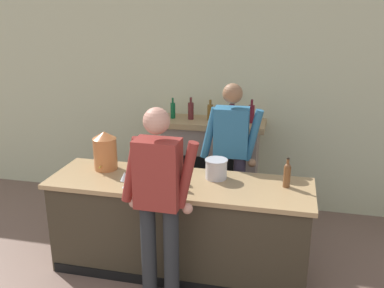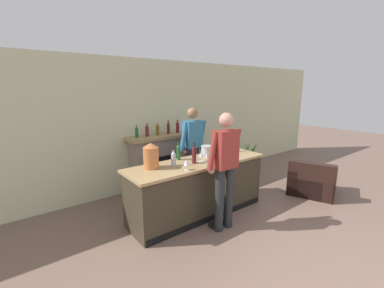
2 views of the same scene
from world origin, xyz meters
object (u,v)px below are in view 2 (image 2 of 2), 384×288
object	(u,v)px
wine_glass_back_row	(201,155)
fireplace_stone	(159,162)
wine_bottle_port_short	(235,145)
copper_dispenser	(151,156)
person_bartender	(193,148)
armchair_black	(312,182)
wine_glass_near_bucket	(186,163)
ice_bucket_steel	(207,151)
wine_glass_front_right	(207,155)
wine_bottle_merlot_tall	(178,152)
potted_plant_corner	(250,158)
person_customer	(225,167)
wine_bottle_riesling_slim	(194,154)
wine_bottle_cabernet_heavy	(174,158)

from	to	relation	value
wine_glass_back_row	fireplace_stone	bearing A→B (deg)	89.61
wine_bottle_port_short	copper_dispenser	bearing A→B (deg)	178.52
person_bartender	armchair_black	bearing A→B (deg)	-35.64
wine_glass_near_bucket	wine_bottle_port_short	bearing A→B (deg)	14.11
ice_bucket_steel	wine_glass_front_right	bearing A→B (deg)	-130.90
person_bartender	wine_bottle_merlot_tall	bearing A→B (deg)	-147.43
armchair_black	wine_bottle_merlot_tall	size ratio (longest dim) A/B	3.49
ice_bucket_steel	wine_bottle_merlot_tall	size ratio (longest dim) A/B	0.69
potted_plant_corner	person_customer	distance (m)	3.40
wine_bottle_port_short	wine_bottle_riesling_slim	distance (m)	1.14
wine_bottle_cabernet_heavy	wine_bottle_riesling_slim	size ratio (longest dim) A/B	0.78
armchair_black	wine_bottle_riesling_slim	bearing A→B (deg)	164.05
potted_plant_corner	wine_bottle_riesling_slim	distance (m)	3.26
wine_glass_near_bucket	wine_glass_front_right	bearing A→B (deg)	10.68
person_customer	copper_dispenser	bearing A→B (deg)	136.05
ice_bucket_steel	wine_glass_back_row	world-z (taller)	ice_bucket_steel
potted_plant_corner	ice_bucket_steel	bearing A→B (deg)	-157.54
wine_bottle_riesling_slim	wine_glass_front_right	world-z (taller)	wine_bottle_riesling_slim
fireplace_stone	person_customer	size ratio (longest dim) A/B	0.82
wine_bottle_cabernet_heavy	wine_bottle_riesling_slim	world-z (taller)	wine_bottle_riesling_slim
wine_bottle_merlot_tall	ice_bucket_steel	bearing A→B (deg)	-13.13
person_customer	wine_bottle_riesling_slim	xyz separation A→B (m)	(-0.13, 0.58, 0.09)
wine_bottle_cabernet_heavy	wine_bottle_merlot_tall	world-z (taller)	wine_bottle_merlot_tall
wine_bottle_merlot_tall	wine_glass_back_row	size ratio (longest dim) A/B	2.05
wine_bottle_cabernet_heavy	wine_glass_near_bucket	bearing A→B (deg)	-85.46
person_bartender	wine_bottle_port_short	world-z (taller)	person_bartender
person_customer	wine_glass_back_row	world-z (taller)	person_customer
fireplace_stone	wine_bottle_cabernet_heavy	xyz separation A→B (m)	(-0.51, -1.36, 0.46)
fireplace_stone	wine_bottle_merlot_tall	distance (m)	1.25
wine_bottle_port_short	person_customer	bearing A→B (deg)	-143.76
ice_bucket_steel	wine_bottle_port_short	size ratio (longest dim) A/B	0.77
wine_glass_front_right	armchair_black	bearing A→B (deg)	-14.40
wine_bottle_port_short	wine_bottle_merlot_tall	bearing A→B (deg)	171.43
fireplace_stone	armchair_black	bearing A→B (deg)	-42.61
person_bartender	wine_glass_near_bucket	size ratio (longest dim) A/B	11.27
wine_bottle_port_short	wine_bottle_riesling_slim	world-z (taller)	wine_bottle_riesling_slim
fireplace_stone	person_bartender	xyz separation A→B (m)	(0.36, -0.74, 0.39)
potted_plant_corner	wine_glass_front_right	xyz separation A→B (m)	(-2.74, -1.34, 0.79)
wine_bottle_merlot_tall	wine_glass_front_right	world-z (taller)	wine_bottle_merlot_tall
armchair_black	wine_bottle_cabernet_heavy	size ratio (longest dim) A/B	4.10
armchair_black	wine_glass_near_bucket	world-z (taller)	wine_glass_near_bucket
copper_dispenser	wine_glass_front_right	size ratio (longest dim) A/B	2.16
fireplace_stone	potted_plant_corner	distance (m)	2.77
armchair_black	wine_bottle_riesling_slim	distance (m)	2.78
wine_bottle_cabernet_heavy	wine_bottle_port_short	size ratio (longest dim) A/B	0.95
wine_glass_front_right	copper_dispenser	bearing A→B (deg)	159.80
fireplace_stone	ice_bucket_steel	xyz separation A→B (m)	(0.29, -1.25, 0.44)
copper_dispenser	wine_bottle_port_short	world-z (taller)	copper_dispenser
person_customer	wine_glass_front_right	world-z (taller)	person_customer
wine_bottle_riesling_slim	wine_glass_near_bucket	xyz separation A→B (m)	(-0.31, -0.21, -0.04)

